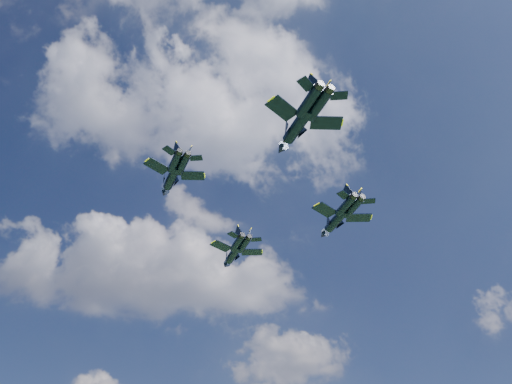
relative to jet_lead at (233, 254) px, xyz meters
The scene contains 4 objects.
jet_lead is the anchor object (origin of this frame).
jet_left 25.62m from the jet_lead, 117.94° to the right, with size 10.64×14.61×3.45m.
jet_right 23.41m from the jet_lead, 30.37° to the right, with size 12.41×16.84×3.96m.
jet_slot 36.96m from the jet_lead, 75.72° to the right, with size 12.94×17.77×4.20m.
Camera 1 is at (-9.29, -64.13, 3.27)m, focal length 35.00 mm.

